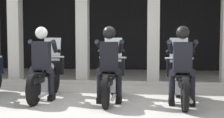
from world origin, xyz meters
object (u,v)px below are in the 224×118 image
object	(u,v)px
police_officer_left	(42,57)
motorcycle_center	(111,77)
police_officer_center	(109,58)
motorcycle_left	(47,76)
motorcycle_right	(181,79)
police_officer_right	(182,59)

from	to	relation	value
police_officer_left	motorcycle_center	distance (m)	1.54
motorcycle_center	police_officer_center	bearing A→B (deg)	-103.89
motorcycle_left	motorcycle_center	distance (m)	1.47
motorcycle_right	motorcycle_left	bearing A→B (deg)	163.08
motorcycle_center	police_officer_right	distance (m)	1.57
motorcycle_left	police_officer_left	bearing A→B (deg)	-96.57
motorcycle_center	motorcycle_right	xyz separation A→B (m)	(1.47, -0.06, 0.00)
police_officer_left	motorcycle_center	world-z (taller)	police_officer_left
police_officer_left	police_officer_center	xyz separation A→B (m)	(1.47, -0.11, 0.00)
police_officer_left	police_officer_center	size ratio (longest dim) A/B	1.00
motorcycle_right	police_officer_left	bearing A→B (deg)	168.60
police_officer_center	motorcycle_left	bearing A→B (deg)	151.21
motorcycle_right	police_officer_right	size ratio (longest dim) A/B	1.29
motorcycle_center	police_officer_right	world-z (taller)	police_officer_right
motorcycle_center	police_officer_right	xyz separation A→B (m)	(1.47, -0.34, 0.44)
police_officer_left	police_officer_center	bearing A→B (deg)	-10.75
motorcycle_right	police_officer_right	xyz separation A→B (m)	(-0.00, -0.28, 0.44)
motorcycle_right	police_officer_center	bearing A→B (deg)	175.12
police_officer_left	motorcycle_left	bearing A→B (deg)	83.43
motorcycle_left	police_officer_right	size ratio (longest dim) A/B	1.29
police_officer_left	police_officer_right	size ratio (longest dim) A/B	1.00
police_officer_center	police_officer_right	distance (m)	1.47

